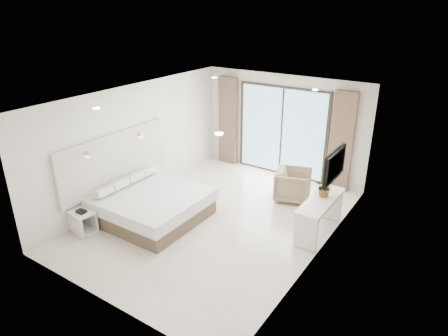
# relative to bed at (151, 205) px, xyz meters

# --- Properties ---
(ground) EXTENTS (6.20, 6.20, 0.00)m
(ground) POSITION_rel_bed_xyz_m (1.24, 0.73, -0.31)
(ground) COLOR beige
(ground) RESTS_ON ground
(room_shell) EXTENTS (4.62, 6.22, 2.72)m
(room_shell) POSITION_rel_bed_xyz_m (1.04, 1.41, 1.27)
(room_shell) COLOR silver
(room_shell) RESTS_ON ground
(bed) EXTENTS (2.14, 2.04, 0.74)m
(bed) POSITION_rel_bed_xyz_m (0.00, 0.00, 0.00)
(bed) COLOR brown
(bed) RESTS_ON ground
(nightstand) EXTENTS (0.56, 0.48, 0.45)m
(nightstand) POSITION_rel_bed_xyz_m (-0.78, -1.20, -0.08)
(nightstand) COLOR silver
(nightstand) RESTS_ON ground
(phone) EXTENTS (0.19, 0.15, 0.06)m
(phone) POSITION_rel_bed_xyz_m (-0.74, -1.22, 0.18)
(phone) COLOR black
(phone) RESTS_ON nightstand
(console_desk) EXTENTS (0.48, 1.54, 0.77)m
(console_desk) POSITION_rel_bed_xyz_m (3.28, 1.43, 0.25)
(console_desk) COLOR silver
(console_desk) RESTS_ON ground
(plant) EXTENTS (0.45, 0.48, 0.33)m
(plant) POSITION_rel_bed_xyz_m (3.28, 1.60, 0.62)
(plant) COLOR #33662D
(plant) RESTS_ON console_desk
(armchair) EXTENTS (0.95, 0.99, 0.82)m
(armchair) POSITION_rel_bed_xyz_m (2.20, 2.53, 0.10)
(armchair) COLOR #948261
(armchair) RESTS_ON ground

